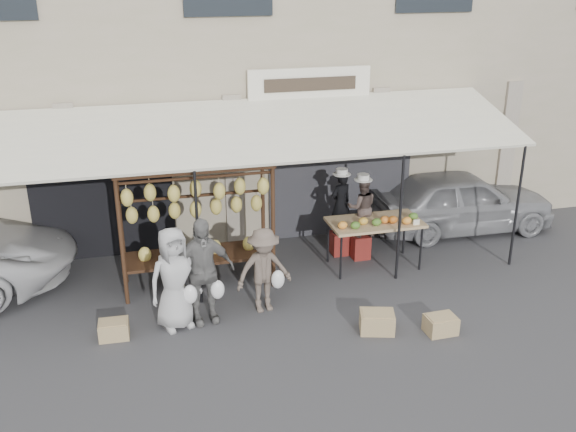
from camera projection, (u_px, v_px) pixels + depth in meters
name	position (u px, v px, depth m)	size (l,w,h in m)	color
ground_plane	(276.00, 329.00, 9.92)	(90.00, 90.00, 0.00)	#2D2D30
shophouse	(207.00, 41.00, 14.43)	(24.00, 6.15, 7.30)	tan
awning	(244.00, 132.00, 11.03)	(10.00, 2.35, 2.92)	beige
banana_rack	(195.00, 202.00, 10.72)	(2.60, 0.90, 2.24)	#321C0F
produce_table	(376.00, 223.00, 11.66)	(1.70, 0.90, 1.04)	tan
vendor_left	(341.00, 203.00, 12.13)	(0.44, 0.29, 1.21)	black
vendor_right	(362.00, 207.00, 11.98)	(0.56, 0.43, 1.14)	#4A3C38
customer_left	(174.00, 279.00, 9.72)	(0.80, 0.52, 1.64)	#A4A4A4
customer_mid	(202.00, 271.00, 9.85)	(1.02, 0.42, 1.74)	slate
customer_right	(264.00, 270.00, 10.23)	(0.92, 0.53, 1.43)	brown
stool_left	(340.00, 243.00, 12.44)	(0.32, 0.32, 0.45)	maroon
stool_right	(360.00, 246.00, 12.27)	(0.33, 0.33, 0.46)	maroon
crate_near_a	(377.00, 322.00, 9.83)	(0.52, 0.39, 0.31)	tan
crate_near_b	(441.00, 325.00, 9.79)	(0.46, 0.35, 0.28)	tan
crate_far	(114.00, 330.00, 9.67)	(0.44, 0.34, 0.27)	tan
sedan	(461.00, 201.00, 13.41)	(1.55, 3.85, 1.31)	gray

